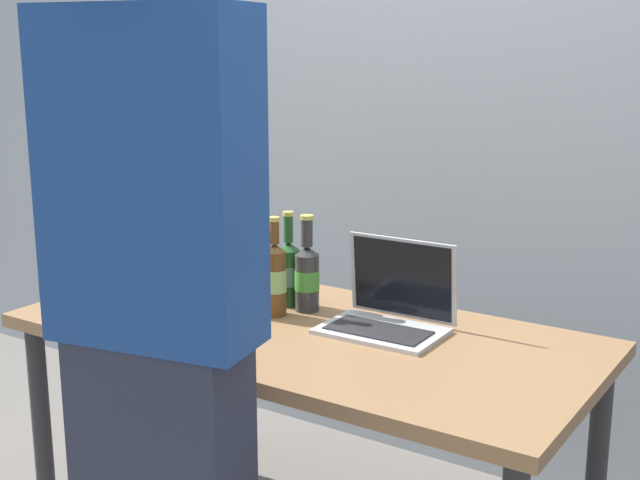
{
  "coord_description": "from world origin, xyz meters",
  "views": [
    {
      "loc": [
        1.23,
        -1.8,
        1.49
      ],
      "look_at": [
        0.05,
        0.0,
        0.99
      ],
      "focal_mm": 47.53,
      "sensor_mm": 36.0,
      "label": 1
    }
  ],
  "objects_px": {
    "beer_bottle_green": "(289,271)",
    "person_figure": "(156,314)",
    "laptop": "(390,309)",
    "beer_bottle_amber": "(275,278)",
    "beer_bottle_dark": "(249,275)",
    "beer_bottle_brown": "(307,275)",
    "coffee_mug": "(214,294)"
  },
  "relations": [
    {
      "from": "beer_bottle_green",
      "to": "beer_bottle_amber",
      "type": "bearing_deg",
      "value": -76.82
    },
    {
      "from": "beer_bottle_amber",
      "to": "beer_bottle_dark",
      "type": "xyz_separation_m",
      "value": [
        -0.07,
        -0.02,
        0.0
      ]
    },
    {
      "from": "beer_bottle_brown",
      "to": "person_figure",
      "type": "bearing_deg",
      "value": -80.48
    },
    {
      "from": "beer_bottle_dark",
      "to": "person_figure",
      "type": "relative_size",
      "value": 0.16
    },
    {
      "from": "person_figure",
      "to": "coffee_mug",
      "type": "distance_m",
      "value": 0.7
    },
    {
      "from": "beer_bottle_brown",
      "to": "coffee_mug",
      "type": "xyz_separation_m",
      "value": [
        -0.23,
        -0.14,
        -0.06
      ]
    },
    {
      "from": "beer_bottle_green",
      "to": "beer_bottle_dark",
      "type": "distance_m",
      "value": 0.13
    },
    {
      "from": "beer_bottle_dark",
      "to": "person_figure",
      "type": "xyz_separation_m",
      "value": [
        0.25,
        -0.62,
        0.1
      ]
    },
    {
      "from": "beer_bottle_green",
      "to": "beer_bottle_brown",
      "type": "bearing_deg",
      "value": -11.02
    },
    {
      "from": "beer_bottle_brown",
      "to": "person_figure",
      "type": "relative_size",
      "value": 0.15
    },
    {
      "from": "beer_bottle_amber",
      "to": "beer_bottle_dark",
      "type": "height_order",
      "value": "beer_bottle_dark"
    },
    {
      "from": "beer_bottle_amber",
      "to": "beer_bottle_dark",
      "type": "relative_size",
      "value": 0.97
    },
    {
      "from": "laptop",
      "to": "beer_bottle_amber",
      "type": "height_order",
      "value": "beer_bottle_amber"
    },
    {
      "from": "laptop",
      "to": "beer_bottle_amber",
      "type": "distance_m",
      "value": 0.34
    },
    {
      "from": "laptop",
      "to": "beer_bottle_amber",
      "type": "xyz_separation_m",
      "value": [
        -0.33,
        -0.07,
        0.05
      ]
    },
    {
      "from": "beer_bottle_amber",
      "to": "beer_bottle_green",
      "type": "height_order",
      "value": "beer_bottle_amber"
    },
    {
      "from": "beer_bottle_brown",
      "to": "beer_bottle_amber",
      "type": "bearing_deg",
      "value": -121.3
    },
    {
      "from": "beer_bottle_amber",
      "to": "beer_bottle_brown",
      "type": "xyz_separation_m",
      "value": [
        0.05,
        0.08,
        -0.0
      ]
    },
    {
      "from": "beer_bottle_green",
      "to": "beer_bottle_brown",
      "type": "relative_size",
      "value": 1.0
    },
    {
      "from": "laptop",
      "to": "beer_bottle_dark",
      "type": "bearing_deg",
      "value": -166.46
    },
    {
      "from": "person_figure",
      "to": "coffee_mug",
      "type": "bearing_deg",
      "value": 120.69
    },
    {
      "from": "beer_bottle_amber",
      "to": "beer_bottle_brown",
      "type": "relative_size",
      "value": 1.01
    },
    {
      "from": "beer_bottle_green",
      "to": "person_figure",
      "type": "distance_m",
      "value": 0.78
    },
    {
      "from": "beer_bottle_brown",
      "to": "coffee_mug",
      "type": "distance_m",
      "value": 0.27
    },
    {
      "from": "beer_bottle_green",
      "to": "person_figure",
      "type": "bearing_deg",
      "value": -75.18
    },
    {
      "from": "beer_bottle_amber",
      "to": "beer_bottle_brown",
      "type": "height_order",
      "value": "beer_bottle_amber"
    },
    {
      "from": "person_figure",
      "to": "laptop",
      "type": "bearing_deg",
      "value": 78.02
    },
    {
      "from": "beer_bottle_brown",
      "to": "coffee_mug",
      "type": "height_order",
      "value": "beer_bottle_brown"
    },
    {
      "from": "laptop",
      "to": "beer_bottle_green",
      "type": "relative_size",
      "value": 1.15
    },
    {
      "from": "laptop",
      "to": "person_figure",
      "type": "xyz_separation_m",
      "value": [
        -0.15,
        -0.72,
        0.15
      ]
    },
    {
      "from": "beer_bottle_green",
      "to": "beer_bottle_dark",
      "type": "height_order",
      "value": "beer_bottle_dark"
    },
    {
      "from": "laptop",
      "to": "beer_bottle_brown",
      "type": "xyz_separation_m",
      "value": [
        -0.28,
        0.01,
        0.05
      ]
    }
  ]
}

